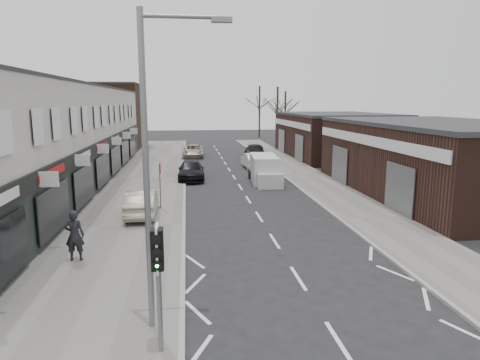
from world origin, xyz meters
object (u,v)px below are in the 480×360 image
object	(u,v)px
sedan_on_pavement	(142,203)
parked_car_right_a	(253,161)
parked_car_right_b	(255,150)
parked_car_left_a	(191,168)
parked_car_left_b	(191,170)
white_van	(264,170)
pedestrian	(75,235)
warning_sign	(160,171)
parked_car_left_c	(193,151)
traffic_light	(158,259)
street_lamp	(153,157)

from	to	relation	value
sedan_on_pavement	parked_car_right_a	world-z (taller)	sedan_on_pavement
parked_car_right_a	parked_car_right_b	xyz separation A→B (m)	(1.30, 6.96, 0.11)
parked_car_left_a	parked_car_left_b	xyz separation A→B (m)	(0.00, -1.43, 0.01)
white_van	pedestrian	distance (m)	18.11
sedan_on_pavement	warning_sign	bearing A→B (deg)	-122.44
pedestrian	white_van	bearing A→B (deg)	-122.20
sedan_on_pavement	parked_car_left_c	bearing A→B (deg)	-97.77
pedestrian	parked_car_left_b	size ratio (longest dim) A/B	0.40
parked_car_right_a	parked_car_left_b	bearing A→B (deg)	38.92
warning_sign	sedan_on_pavement	size ratio (longest dim) A/B	0.65
parked_car_left_b	parked_car_right_a	world-z (taller)	parked_car_left_b
white_van	parked_car_left_b	xyz separation A→B (m)	(-5.41, 1.89, -0.25)
parked_car_left_a	traffic_light	bearing A→B (deg)	-93.15
sedan_on_pavement	parked_car_right_b	xyz separation A→B (m)	(9.56, 22.90, 0.01)
parked_car_left_b	pedestrian	bearing A→B (deg)	-103.86
warning_sign	white_van	world-z (taller)	warning_sign
parked_car_left_b	warning_sign	bearing A→B (deg)	-99.66
pedestrian	parked_car_right_b	world-z (taller)	pedestrian
sedan_on_pavement	parked_car_left_a	size ratio (longest dim) A/B	1.03
parked_car_left_a	parked_car_left_b	size ratio (longest dim) A/B	0.84
pedestrian	parked_car_right_a	xyz separation A→B (m)	(10.09, 22.08, -0.38)
sedan_on_pavement	pedestrian	bearing A→B (deg)	72.72
pedestrian	parked_car_left_b	distance (m)	17.64
warning_sign	parked_car_right_b	bearing A→B (deg)	68.01
sedan_on_pavement	parked_car_right_b	distance (m)	24.82
parked_car_right_a	traffic_light	bearing A→B (deg)	73.96
street_lamp	parked_car_right_a	distance (m)	28.36
white_van	parked_car_right_b	size ratio (longest dim) A/B	1.10
pedestrian	parked_car_right_a	size ratio (longest dim) A/B	0.45
street_lamp	white_van	bearing A→B (deg)	72.20
traffic_light	parked_car_right_b	bearing A→B (deg)	77.44
warning_sign	parked_car_right_a	distance (m)	16.31
parked_car_right_a	white_van	bearing A→B (deg)	85.45
white_van	parked_car_right_a	size ratio (longest dim) A/B	1.24
parked_car_right_a	parked_car_right_b	distance (m)	7.09
warning_sign	parked_car_left_a	distance (m)	11.12
parked_car_right_a	parked_car_left_c	bearing A→B (deg)	-62.23
pedestrian	parked_car_left_a	xyz separation A→B (m)	(4.49, 18.49, -0.38)
traffic_light	warning_sign	world-z (taller)	traffic_light
white_van	sedan_on_pavement	bearing A→B (deg)	-127.66
sedan_on_pavement	pedestrian	size ratio (longest dim) A/B	2.18
warning_sign	white_van	size ratio (longest dim) A/B	0.51
sedan_on_pavement	parked_car_left_a	distance (m)	12.62
parked_car_left_c	parked_car_right_a	size ratio (longest dim) A/B	1.12
warning_sign	parked_car_right_b	xyz separation A→B (m)	(8.66, 21.44, -1.39)
pedestrian	parked_car_right_b	bearing A→B (deg)	-110.46
traffic_light	warning_sign	bearing A→B (deg)	93.10
traffic_light	sedan_on_pavement	world-z (taller)	traffic_light
parked_car_right_a	parked_car_right_b	bearing A→B (deg)	-103.57
parked_car_left_a	parked_car_right_a	distance (m)	6.66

